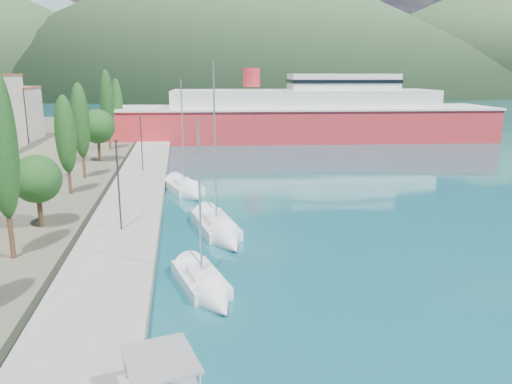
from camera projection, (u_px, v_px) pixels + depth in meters
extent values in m
plane|color=#13535D|center=(198.00, 115.00, 135.63)|extent=(1400.00, 1400.00, 0.00)
cube|color=gray|center=(135.00, 198.00, 43.85)|extent=(5.00, 88.00, 0.80)
cone|color=slate|center=(241.00, 12.00, 664.58)|extent=(760.00, 760.00, 180.00)
cone|color=slate|center=(511.00, 25.00, 641.44)|extent=(640.00, 640.00, 140.00)
cone|color=#365531|center=(234.00, 13.00, 397.18)|extent=(480.00, 480.00, 115.00)
cone|color=#365531|center=(501.00, 30.00, 412.65)|extent=(420.00, 420.00, 90.00)
cube|color=beige|center=(5.00, 115.00, 77.98)|extent=(9.00, 10.00, 8.00)
cube|color=#9E5138|center=(2.00, 88.00, 77.01)|extent=(9.20, 10.20, 0.30)
cylinder|color=#47301E|center=(12.00, 238.00, 28.65)|extent=(0.30, 0.30, 2.43)
ellipsoid|color=#1B4318|center=(0.00, 143.00, 27.36)|extent=(1.80, 1.80, 8.60)
cylinder|color=#47301E|center=(40.00, 212.00, 34.54)|extent=(0.36, 0.36, 2.08)
sphere|color=#1B4318|center=(37.00, 179.00, 33.99)|extent=(3.33, 3.33, 3.33)
cylinder|color=#47301E|center=(70.00, 183.00, 43.95)|extent=(0.30, 0.30, 1.90)
ellipsoid|color=#1B4318|center=(66.00, 134.00, 42.94)|extent=(1.80, 1.80, 6.75)
cylinder|color=#47301E|center=(84.00, 168.00, 50.53)|extent=(0.30, 0.30, 2.10)
ellipsoid|color=#1B4318|center=(80.00, 121.00, 49.41)|extent=(1.80, 1.80, 7.46)
cylinder|color=#47301E|center=(99.00, 151.00, 60.12)|extent=(0.36, 0.36, 2.56)
sphere|color=#1B4318|center=(97.00, 126.00, 59.43)|extent=(4.10, 4.10, 4.10)
cylinder|color=#47301E|center=(110.00, 141.00, 69.29)|extent=(0.30, 0.30, 2.40)
ellipsoid|color=#1B4318|center=(107.00, 101.00, 68.02)|extent=(1.80, 1.80, 8.50)
cylinder|color=#47301E|center=(119.00, 133.00, 79.43)|extent=(0.30, 0.30, 2.10)
ellipsoid|color=#1B4318|center=(117.00, 103.00, 78.31)|extent=(1.80, 1.80, 7.45)
cylinder|color=#2D2D33|center=(119.00, 186.00, 33.19)|extent=(0.12, 0.12, 6.00)
cube|color=#2D2D33|center=(116.00, 141.00, 32.73)|extent=(0.15, 0.50, 0.12)
cylinder|color=#2D2D33|center=(141.00, 143.00, 53.32)|extent=(0.12, 0.12, 6.00)
cube|color=#2D2D33|center=(140.00, 115.00, 52.86)|extent=(0.15, 0.50, 0.12)
cube|color=slate|center=(160.00, 359.00, 15.72)|extent=(2.71, 3.00, 0.09)
cube|color=silver|center=(200.00, 280.00, 26.98)|extent=(3.17, 5.32, 0.80)
cube|color=silver|center=(202.00, 274.00, 26.55)|extent=(1.66, 2.23, 0.31)
cylinder|color=silver|center=(200.00, 200.00, 25.60)|extent=(0.12, 0.12, 8.40)
cone|color=silver|center=(219.00, 305.00, 24.12)|extent=(2.53, 2.74, 2.03)
cube|color=silver|center=(215.00, 226.00, 36.47)|extent=(3.42, 6.81, 0.92)
cube|color=silver|center=(216.00, 219.00, 35.93)|extent=(1.83, 2.80, 0.36)
cylinder|color=silver|center=(215.00, 144.00, 34.65)|extent=(0.12, 0.12, 11.22)
cone|color=silver|center=(230.00, 244.00, 32.63)|extent=(2.83, 3.39, 2.35)
cube|color=silver|center=(183.00, 188.00, 48.25)|extent=(4.06, 6.20, 0.98)
cube|color=silver|center=(184.00, 182.00, 47.76)|extent=(2.10, 2.63, 0.38)
cylinder|color=silver|center=(183.00, 133.00, 46.66)|extent=(0.12, 0.12, 9.81)
cone|color=silver|center=(195.00, 196.00, 45.04)|extent=(3.17, 3.28, 2.51)
cube|color=red|center=(303.00, 126.00, 84.37)|extent=(63.68, 18.00, 6.07)
cube|color=silver|center=(303.00, 108.00, 83.66)|extent=(64.15, 18.43, 0.33)
cube|color=silver|center=(303.00, 100.00, 83.36)|extent=(44.09, 14.24, 3.25)
cube|color=silver|center=(342.00, 82.00, 83.11)|extent=(18.19, 9.45, 2.60)
cylinder|color=red|center=(252.00, 77.00, 81.92)|extent=(2.82, 2.82, 3.03)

